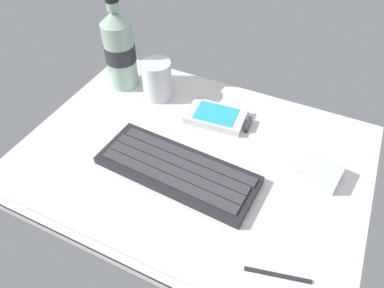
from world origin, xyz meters
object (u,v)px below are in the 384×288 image
object	(u,v)px
keyboard	(177,169)
juice_cup	(157,81)
handheld_device	(219,117)
water_bottle	(120,49)
charger_block	(320,172)
stylus_pen	(278,274)

from	to	relation	value
keyboard	juice_cup	distance (cm)	23.37
handheld_device	water_bottle	size ratio (longest dim) A/B	0.64
charger_block	juice_cup	bearing A→B (deg)	167.58
juice_cup	charger_block	xyz separation A→B (cm)	(37.39, -8.23, -2.71)
handheld_device	charger_block	world-z (taller)	charger_block
keyboard	juice_cup	bearing A→B (deg)	127.84
keyboard	stylus_pen	distance (cm)	24.30
handheld_device	water_bottle	xyz separation A→B (cm)	(-24.62, 2.31, 8.28)
charger_block	stylus_pen	distance (cm)	21.00
juice_cup	stylus_pen	bearing A→B (deg)	-39.07
keyboard	juice_cup	xyz separation A→B (cm)	(-14.21, 18.29, 3.10)
handheld_device	stylus_pen	distance (cm)	34.20
keyboard	handheld_device	world-z (taller)	keyboard
charger_block	keyboard	bearing A→B (deg)	-156.54
charger_block	stylus_pen	xyz separation A→B (cm)	(-1.45, -20.94, -0.85)
water_bottle	charger_block	xyz separation A→B (cm)	(46.55, -8.76, -7.81)
water_bottle	keyboard	bearing A→B (deg)	-38.83
juice_cup	stylus_pen	size ratio (longest dim) A/B	0.89
juice_cup	water_bottle	bearing A→B (deg)	176.74
keyboard	charger_block	bearing A→B (deg)	23.46
water_bottle	charger_block	world-z (taller)	water_bottle
charger_block	handheld_device	bearing A→B (deg)	163.61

